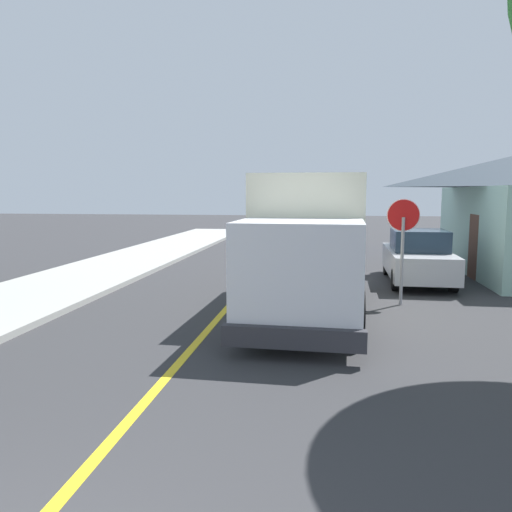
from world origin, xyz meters
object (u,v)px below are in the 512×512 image
at_px(stop_sign, 403,231).
at_px(parked_van_across, 418,258).
at_px(parked_car_near, 313,247).
at_px(parked_car_far, 326,225).
at_px(parked_car_mid, 331,234).
at_px(box_truck, 310,237).

bearing_deg(stop_sign, parked_van_across, 73.65).
bearing_deg(parked_car_near, parked_van_across, -39.59).
xyz_separation_m(parked_car_near, parked_car_far, (0.43, 12.95, 0.00)).
xyz_separation_m(parked_car_mid, stop_sign, (1.66, -12.16, 1.06)).
bearing_deg(parked_car_mid, parked_van_across, -73.71).
relative_size(box_truck, parked_car_near, 1.63).
distance_m(parked_car_near, stop_sign, 6.54).
xyz_separation_m(box_truck, parked_van_across, (3.20, 4.14, -0.97)).
height_order(parked_car_mid, parked_van_across, same).
distance_m(box_truck, stop_sign, 2.42).
bearing_deg(parked_car_far, stop_sign, -84.12).
relative_size(parked_car_mid, stop_sign, 1.68).
height_order(box_truck, stop_sign, box_truck).
bearing_deg(box_truck, parked_car_mid, 87.41).
relative_size(parked_car_mid, parked_car_far, 1.01).
relative_size(box_truck, parked_van_across, 1.63).
bearing_deg(parked_van_across, stop_sign, -106.35).
bearing_deg(parked_van_across, parked_car_mid, 106.29).
height_order(parked_car_far, stop_sign, stop_sign).
distance_m(parked_car_near, parked_van_across, 4.33).
bearing_deg(parked_car_far, parked_van_across, -79.54).
height_order(parked_van_across, stop_sign, stop_sign).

